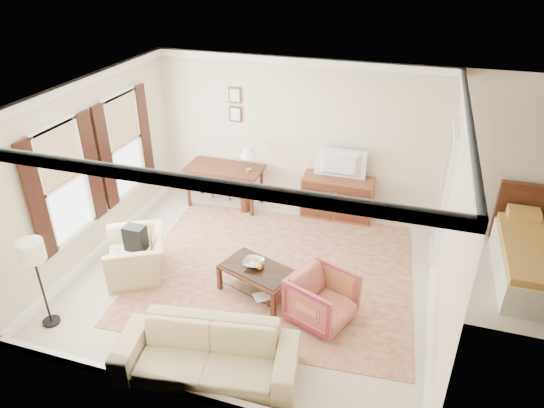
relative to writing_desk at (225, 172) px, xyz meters
The scene contains 20 objects.
room_shell 3.00m from the writing_desk, 56.97° to the right, with size 5.51×5.01×2.91m.
window_front 3.17m from the writing_desk, 116.85° to the right, with size 0.12×1.56×1.80m, color #CCB284, non-canonical shape.
window_rear 1.97m from the writing_desk, 140.75° to the right, with size 0.12×1.56×1.80m, color #CCB284, non-canonical shape.
doorway 4.08m from the writing_desk, ahead, with size 0.10×1.12×2.25m, color white, non-canonical shape.
rug 2.55m from the writing_desk, 49.02° to the right, with size 4.29×3.68×0.01m, color maroon.
writing_desk is the anchor object (origin of this frame).
desk_chair 0.43m from the writing_desk, 116.63° to the left, with size 0.45×0.45×1.05m, color brown, non-canonical shape.
desk_lamp 0.63m from the writing_desk, ahead, with size 0.32×0.32×0.50m, color silver, non-canonical shape.
framed_prints 1.32m from the writing_desk, 77.24° to the left, with size 0.25×0.04×0.68m, color #502517, non-canonical shape.
sideboard 2.24m from the writing_desk, ahead, with size 1.32×0.51×0.81m, color brown.
tv 2.29m from the writing_desk, ahead, with size 0.91×0.53×0.12m, color black.
coffee_table 2.91m from the writing_desk, 58.12° to the right, with size 1.24×0.97×0.46m.
fruit_bowl 2.82m from the writing_desk, 58.99° to the right, with size 0.42×0.42×0.10m, color silver.
book_a 2.77m from the writing_desk, 60.18° to the right, with size 0.28×0.04×0.38m, color brown.
book_b 3.14m from the writing_desk, 57.91° to the right, with size 0.28×0.03×0.38m, color brown.
striped_armchair 3.76m from the writing_desk, 46.88° to the right, with size 0.79×0.74×0.81m, color maroon.
club_armchair 2.60m from the writing_desk, 99.91° to the right, with size 1.03×0.67×0.90m, color beige.
backpack 2.57m from the writing_desk, 99.95° to the right, with size 0.32×0.22×0.40m, color black.
sofa 4.35m from the writing_desk, 70.60° to the right, with size 2.19×0.64×0.85m, color beige.
floor_lamp 4.09m from the writing_desk, 104.43° to the right, with size 0.33×0.33×1.34m.
Camera 1 is at (2.15, -5.88, 4.70)m, focal length 32.00 mm.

